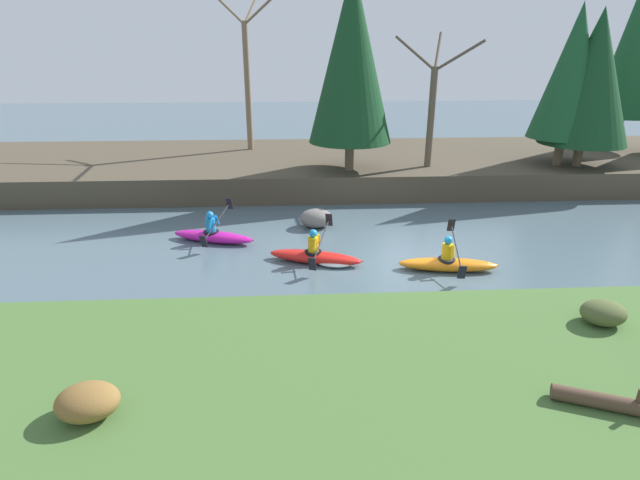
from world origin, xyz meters
TOP-DOWN VIEW (x-y plane):
  - ground_plane at (0.00, 0.00)m, footprint 90.00×90.00m
  - riverbank_near at (0.00, -6.79)m, footprint 44.00×6.68m
  - riverbank_far at (0.00, 9.96)m, footprint 44.00×8.68m
  - conifer_tree_far_left at (-0.73, 6.93)m, footprint 3.26×3.26m
  - conifer_tree_left at (8.22, 7.36)m, footprint 2.85×2.85m
  - conifer_tree_mid_left at (8.96, 7.14)m, footprint 3.44×3.44m
  - conifer_tree_centre at (12.74, 10.51)m, footprint 2.63×2.63m
  - bare_tree_upstream at (-5.05, 11.67)m, footprint 4.23×4.18m
  - bare_tree_mid_upstream at (2.65, 7.43)m, footprint 2.95×2.91m
  - shrub_clump_nearest at (-6.05, -7.05)m, footprint 0.91×0.76m
  - shrub_clump_second at (2.85, -4.97)m, footprint 0.86×0.71m
  - kayaker_lead at (1.21, -0.68)m, footprint 2.80×2.07m
  - kayaker_middle at (-2.35, 0.02)m, footprint 2.76×2.02m
  - kayaker_trailing at (-5.58, 1.87)m, footprint 2.75×2.02m
  - boulder_midstream at (-2.28, 3.08)m, footprint 1.13×0.88m
  - driftwood_log at (1.67, -7.40)m, footprint 1.83×0.94m

SIDE VIEW (x-z plane):
  - ground_plane at x=0.00m, z-range 0.00..0.00m
  - kayaker_middle at x=-2.35m, z-range -0.40..0.80m
  - kayaker_lead at x=1.21m, z-range -0.38..0.82m
  - kayaker_trailing at x=-5.58m, z-range -0.38..0.82m
  - boulder_midstream at x=-2.28m, z-range 0.00..0.64m
  - riverbank_near at x=0.00m, z-range 0.00..0.80m
  - riverbank_far at x=0.00m, z-range 0.00..1.08m
  - driftwood_log at x=1.67m, z-range 0.70..1.14m
  - shrub_clump_second at x=2.85m, z-range 0.80..1.26m
  - shrub_clump_nearest at x=-6.05m, z-range 0.80..1.29m
  - bare_tree_mid_upstream at x=2.65m, z-range 0.93..6.22m
  - conifer_tree_mid_left at x=8.96m, z-range 1.54..7.71m
  - bare_tree_upstream at x=-5.05m, z-range 0.85..8.58m
  - conifer_tree_left at x=8.22m, z-range 1.65..8.01m
  - conifer_tree_far_left at x=-0.73m, z-range 1.64..9.23m
  - conifer_tree_centre at x=12.74m, z-range 1.84..10.44m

